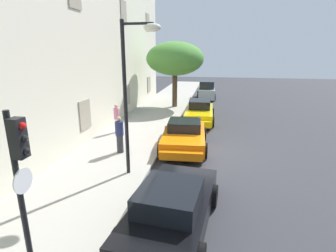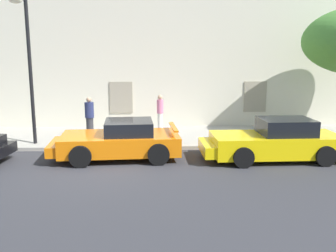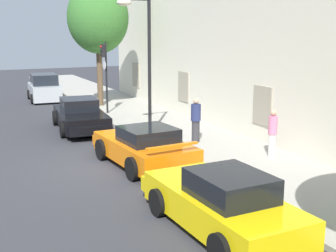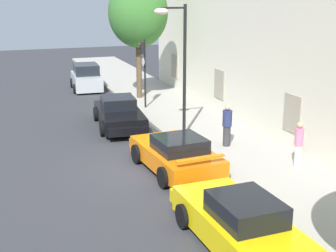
{
  "view_description": "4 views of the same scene",
  "coord_description": "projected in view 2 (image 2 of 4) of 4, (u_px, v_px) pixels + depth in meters",
  "views": [
    {
      "loc": [
        -12.15,
        -0.49,
        4.71
      ],
      "look_at": [
        -0.74,
        1.62,
        1.42
      ],
      "focal_mm": 28.0,
      "sensor_mm": 36.0,
      "label": 1
    },
    {
      "loc": [
        1.59,
        -11.73,
        3.6
      ],
      "look_at": [
        2.07,
        0.82,
        1.18
      ],
      "focal_mm": 39.29,
      "sensor_mm": 36.0,
      "label": 2
    },
    {
      "loc": [
        13.98,
        -4.65,
        4.47
      ],
      "look_at": [
        1.0,
        1.59,
        1.4
      ],
      "focal_mm": 48.56,
      "sensor_mm": 36.0,
      "label": 3
    },
    {
      "loc": [
        15.28,
        -4.74,
        6.24
      ],
      "look_at": [
        -0.27,
        0.94,
        1.51
      ],
      "focal_mm": 50.16,
      "sensor_mm": 36.0,
      "label": 4
    }
  ],
  "objects": [
    {
      "name": "sportscar_white_middle",
      "position": [
        272.0,
        142.0,
        12.81
      ],
      "size": [
        4.86,
        2.13,
        1.44
      ],
      "color": "yellow",
      "rests_on": "ground"
    },
    {
      "name": "sidewalk",
      "position": [
        118.0,
        137.0,
        16.13
      ],
      "size": [
        60.0,
        4.12,
        0.14
      ],
      "primitive_type": "cube",
      "color": "#A8A399",
      "rests_on": "ground"
    },
    {
      "name": "sportscar_yellow_flank",
      "position": [
        117.0,
        141.0,
        13.0
      ],
      "size": [
        4.6,
        2.48,
        1.35
      ],
      "color": "orange",
      "rests_on": "ground"
    },
    {
      "name": "street_lamp",
      "position": [
        25.0,
        43.0,
        13.54
      ],
      "size": [
        0.44,
        1.42,
        5.63
      ],
      "color": "black",
      "rests_on": "sidewalk"
    },
    {
      "name": "ground_plane",
      "position": [
        106.0,
        166.0,
        12.13
      ],
      "size": [
        80.0,
        80.0,
        0.0
      ],
      "primitive_type": "plane",
      "color": "#333338"
    },
    {
      "name": "building_facade",
      "position": [
        123.0,
        2.0,
        19.2
      ],
      "size": [
        32.85,
        5.08,
        12.67
      ],
      "color": "beige",
      "rests_on": "ground"
    },
    {
      "name": "pedestrian_strolling",
      "position": [
        90.0,
        117.0,
        15.66
      ],
      "size": [
        0.54,
        0.54,
        1.73
      ],
      "color": "#333338",
      "rests_on": "sidewalk"
    },
    {
      "name": "pedestrian_admiring",
      "position": [
        160.0,
        112.0,
        17.07
      ],
      "size": [
        0.38,
        0.38,
        1.67
      ],
      "color": "silver",
      "rests_on": "sidewalk"
    }
  ]
}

